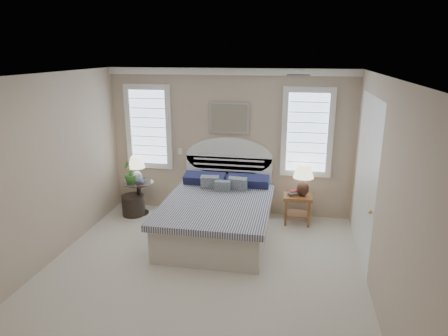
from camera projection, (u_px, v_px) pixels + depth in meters
The scene contains 21 objects.
floor at pixel (198, 280), 5.41m from camera, with size 4.50×5.00×0.01m, color #BFB3A3.
ceiling at pixel (193, 77), 4.65m from camera, with size 4.50×5.00×0.01m, color white.
wall_back at pixel (229, 143), 7.39m from camera, with size 4.50×0.02×2.70m, color #BFA88F.
wall_left at pixel (35, 176), 5.42m from camera, with size 0.02×5.00×2.70m, color #BFA88F.
wall_right at pixel (384, 198), 4.63m from camera, with size 0.02×5.00×2.70m, color #BFA88F.
crown_molding at pixel (229, 72), 6.98m from camera, with size 4.50×0.08×0.12m, color white.
hvac_vent at pixel (298, 75), 5.20m from camera, with size 0.30×0.20×0.02m, color #B2B2B2.
switch_plate at pixel (180, 151), 7.60m from camera, with size 0.08×0.01×0.12m, color white.
window_left at pixel (149, 127), 7.57m from camera, with size 0.90×0.06×1.60m, color #C9E0FF.
window_right at pixel (307, 133), 7.05m from camera, with size 0.90×0.06×1.60m, color #C9E0FF.
painting at pixel (229, 118), 7.22m from camera, with size 0.74×0.04×0.58m, color silver.
closet_door at pixel (365, 179), 5.81m from camera, with size 0.02×1.80×2.40m, color white.
bed at pixel (219, 213), 6.68m from camera, with size 1.72×2.28×1.47m.
side_table_left at pixel (139, 194), 7.52m from camera, with size 0.56×0.56×0.63m.
nightstand_right at pixel (298, 203), 7.10m from camera, with size 0.50×0.40×0.53m.
floor_pot at pixel (133, 205), 7.52m from camera, with size 0.42×0.42×0.39m, color black.
lamp_left at pixel (137, 167), 7.33m from camera, with size 0.32×0.32×0.51m.
lamp_right at pixel (303, 177), 6.95m from camera, with size 0.44×0.44×0.58m.
potted_plant at pixel (131, 173), 7.31m from camera, with size 0.24×0.24×0.42m, color #398033.
books_left at pixel (140, 182), 7.38m from camera, with size 0.19×0.15×0.05m.
books_right at pixel (293, 193), 7.04m from camera, with size 0.20×0.18×0.09m.
Camera 1 is at (1.22, -4.61, 2.99)m, focal length 32.00 mm.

